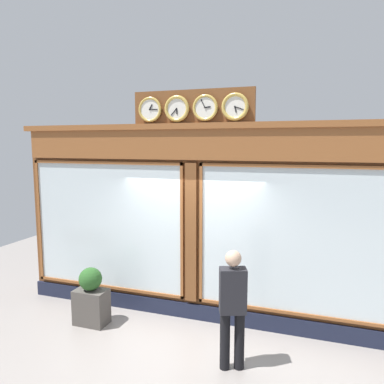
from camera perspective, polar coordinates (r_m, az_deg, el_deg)
name	(u,v)px	position (r m, az deg, el deg)	size (l,w,h in m)	color
shop_facade	(194,221)	(6.57, 0.36, -4.47)	(6.86, 0.42, 4.00)	brown
pedestrian	(233,305)	(5.30, 6.27, -16.82)	(0.41, 0.33, 1.69)	black
planter_box	(91,307)	(6.93, -15.21, -16.67)	(0.56, 0.36, 0.61)	#4C4742
planter_shrub	(90,279)	(6.74, -15.36, -12.77)	(0.39, 0.39, 0.39)	#285623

